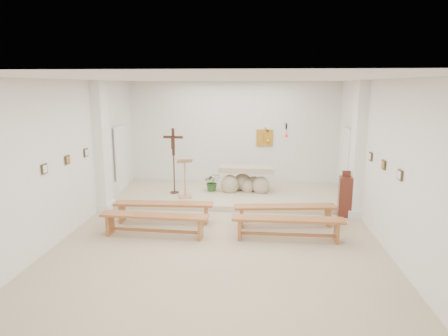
# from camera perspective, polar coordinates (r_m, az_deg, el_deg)

# --- Properties ---
(ground) EXTENTS (7.00, 10.00, 0.00)m
(ground) POSITION_cam_1_polar(r_m,az_deg,el_deg) (9.02, -0.60, -10.20)
(ground) COLOR tan
(ground) RESTS_ON ground
(wall_left) EXTENTS (0.02, 10.00, 3.50)m
(wall_left) POSITION_cam_1_polar(r_m,az_deg,el_deg) (9.49, -22.10, 1.05)
(wall_left) COLOR white
(wall_left) RESTS_ON ground
(wall_right) EXTENTS (0.02, 10.00, 3.50)m
(wall_right) POSITION_cam_1_polar(r_m,az_deg,el_deg) (8.91, 22.34, 0.38)
(wall_right) COLOR white
(wall_right) RESTS_ON ground
(wall_back) EXTENTS (7.00, 0.02, 3.50)m
(wall_back) POSITION_cam_1_polar(r_m,az_deg,el_deg) (13.44, 1.34, 4.82)
(wall_back) COLOR white
(wall_back) RESTS_ON ground
(ceiling) EXTENTS (7.00, 10.00, 0.02)m
(ceiling) POSITION_cam_1_polar(r_m,az_deg,el_deg) (8.37, -0.65, 12.57)
(ceiling) COLOR silver
(ceiling) RESTS_ON wall_back
(sanctuary_platform) EXTENTS (6.98, 3.00, 0.15)m
(sanctuary_platform) POSITION_cam_1_polar(r_m,az_deg,el_deg) (12.30, 0.89, -3.79)
(sanctuary_platform) COLOR #B8AB8E
(sanctuary_platform) RESTS_ON ground
(pilaster_left) EXTENTS (0.26, 0.55, 3.50)m
(pilaster_left) POSITION_cam_1_polar(r_m,az_deg,el_deg) (11.24, -17.03, 2.95)
(pilaster_left) COLOR white
(pilaster_left) RESTS_ON ground
(pilaster_right) EXTENTS (0.26, 0.55, 3.50)m
(pilaster_right) POSITION_cam_1_polar(r_m,az_deg,el_deg) (10.77, 18.57, 2.48)
(pilaster_right) COLOR white
(pilaster_right) RESTS_ON ground
(gold_wall_relief) EXTENTS (0.55, 0.04, 0.55)m
(gold_wall_relief) POSITION_cam_1_polar(r_m,az_deg,el_deg) (13.40, 5.82, 4.31)
(gold_wall_relief) COLOR gold
(gold_wall_relief) RESTS_ON wall_back
(sanctuary_lamp) EXTENTS (0.11, 0.36, 0.44)m
(sanctuary_lamp) POSITION_cam_1_polar(r_m,az_deg,el_deg) (13.17, 8.92, 4.80)
(sanctuary_lamp) COLOR black
(sanctuary_lamp) RESTS_ON wall_back
(station_frame_left_front) EXTENTS (0.03, 0.20, 0.20)m
(station_frame_left_front) POSITION_cam_1_polar(r_m,az_deg,el_deg) (8.80, -24.27, -0.11)
(station_frame_left_front) COLOR #3E2F1B
(station_frame_left_front) RESTS_ON wall_left
(station_frame_left_mid) EXTENTS (0.03, 0.20, 0.20)m
(station_frame_left_mid) POSITION_cam_1_polar(r_m,az_deg,el_deg) (9.67, -21.45, 1.10)
(station_frame_left_mid) COLOR #3E2F1B
(station_frame_left_mid) RESTS_ON wall_left
(station_frame_left_rear) EXTENTS (0.03, 0.20, 0.20)m
(station_frame_left_rear) POSITION_cam_1_polar(r_m,az_deg,el_deg) (10.56, -19.11, 2.11)
(station_frame_left_rear) COLOR #3E2F1B
(station_frame_left_rear) RESTS_ON wall_left
(station_frame_right_front) EXTENTS (0.03, 0.20, 0.20)m
(station_frame_right_front) POSITION_cam_1_polar(r_m,az_deg,el_deg) (8.17, 23.85, -0.92)
(station_frame_right_front) COLOR #3E2F1B
(station_frame_right_front) RESTS_ON wall_right
(station_frame_right_mid) EXTENTS (0.03, 0.20, 0.20)m
(station_frame_right_mid) POSITION_cam_1_polar(r_m,az_deg,el_deg) (9.10, 21.83, 0.45)
(station_frame_right_mid) COLOR #3E2F1B
(station_frame_right_mid) RESTS_ON wall_right
(station_frame_right_rear) EXTENTS (0.03, 0.20, 0.20)m
(station_frame_right_rear) POSITION_cam_1_polar(r_m,az_deg,el_deg) (10.04, 20.19, 1.56)
(station_frame_right_rear) COLOR #3E2F1B
(station_frame_right_rear) RESTS_ON wall_right
(radiator_left) EXTENTS (0.10, 0.85, 0.52)m
(radiator_left) POSITION_cam_1_polar(r_m,az_deg,el_deg) (12.20, -15.68, -3.42)
(radiator_left) COLOR silver
(radiator_left) RESTS_ON ground
(radiator_right) EXTENTS (0.10, 0.85, 0.52)m
(radiator_right) POSITION_cam_1_polar(r_m,az_deg,el_deg) (11.76, 17.59, -4.10)
(radiator_right) COLOR silver
(radiator_right) RESTS_ON ground
(altar) EXTENTS (1.70, 0.78, 0.86)m
(altar) POSITION_cam_1_polar(r_m,az_deg,el_deg) (12.30, 3.13, -1.85)
(altar) COLOR tan
(altar) RESTS_ON sanctuary_platform
(lectern) EXTENTS (0.51, 0.47, 1.20)m
(lectern) POSITION_cam_1_polar(r_m,az_deg,el_deg) (11.62, -5.59, -1.37)
(lectern) COLOR tan
(lectern) RESTS_ON sanctuary_platform
(crucifix_stand) EXTENTS (0.60, 0.26, 1.98)m
(crucifix_stand) POSITION_cam_1_polar(r_m,az_deg,el_deg) (12.04, -7.22, 1.71)
(crucifix_stand) COLOR #371A11
(crucifix_stand) RESTS_ON sanctuary_platform
(potted_plant) EXTENTS (0.62, 0.57, 0.57)m
(potted_plant) POSITION_cam_1_polar(r_m,az_deg,el_deg) (12.36, -1.69, -2.00)
(potted_plant) COLOR #264F1F
(potted_plant) RESTS_ON sanctuary_platform
(donation_pedestal) EXTENTS (0.35, 0.35, 1.22)m
(donation_pedestal) POSITION_cam_1_polar(r_m,az_deg,el_deg) (10.87, 16.90, -3.88)
(donation_pedestal) COLOR maroon
(donation_pedestal) RESTS_ON ground
(bench_left_front) EXTENTS (2.46, 0.45, 0.52)m
(bench_left_front) POSITION_cam_1_polar(r_m,az_deg,el_deg) (10.06, -8.60, -5.62)
(bench_left_front) COLOR #AA6231
(bench_left_front) RESTS_ON ground
(bench_right_front) EXTENTS (2.48, 0.66, 0.52)m
(bench_right_front) POSITION_cam_1_polar(r_m,az_deg,el_deg) (9.83, 8.69, -6.04)
(bench_right_front) COLOR #AA6231
(bench_right_front) RESTS_ON ground
(bench_left_second) EXTENTS (2.47, 0.52, 0.52)m
(bench_left_second) POSITION_cam_1_polar(r_m,az_deg,el_deg) (9.21, -9.92, -7.32)
(bench_left_second) COLOR #AA6231
(bench_left_second) RESTS_ON ground
(bench_right_second) EXTENTS (2.45, 0.42, 0.52)m
(bench_right_second) POSITION_cam_1_polar(r_m,az_deg,el_deg) (8.96, 9.09, -7.85)
(bench_right_second) COLOR #AA6231
(bench_right_second) RESTS_ON ground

